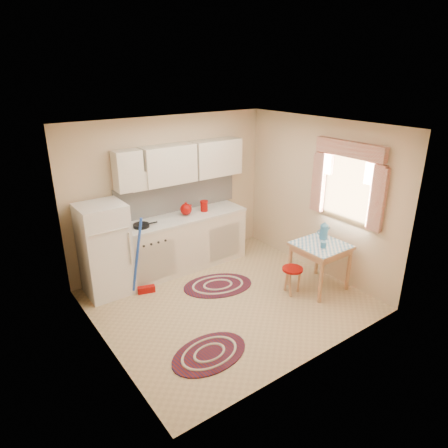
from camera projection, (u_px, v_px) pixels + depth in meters
The scene contains 14 objects.
room_shell at pixel (227, 190), 5.54m from camera, with size 3.64×3.60×2.52m.
fridge at pixel (105, 250), 5.83m from camera, with size 0.65×0.60×1.40m, color white.
broom at pixel (144, 257), 5.84m from camera, with size 0.28×0.12×1.20m, color blue, non-canonical shape.
base_cabinets at pixel (182, 243), 6.67m from camera, with size 2.25×0.60×0.88m, color silver.
countertop at pixel (181, 218), 6.50m from camera, with size 2.27×0.62×0.04m, color silver.
frying_pan at pixel (141, 226), 6.06m from camera, with size 0.25×0.25×0.05m, color black.
red_kettle at pixel (186, 209), 6.52m from camera, with size 0.21×0.19×0.21m, color #970805, non-canonical shape.
red_canister at pixel (204, 207), 6.72m from camera, with size 0.12×0.12×0.16m, color #970805.
table at pixel (319, 266), 6.08m from camera, with size 0.72×0.72×0.72m, color tan.
stool at pixel (292, 281), 5.97m from camera, with size 0.31×0.31×0.42m, color #970805.
coffee_pot at pixel (324, 230), 6.09m from camera, with size 0.15×0.13×0.30m, color teal, non-canonical shape.
mug at pixel (323, 245), 5.82m from camera, with size 0.08×0.08×0.10m, color teal.
rug_center at pixel (218, 285), 6.24m from camera, with size 1.09×0.73×0.02m, color #65160B, non-canonical shape.
rug_left at pixel (209, 354), 4.75m from camera, with size 0.99×0.66×0.02m, color #65160B, non-canonical shape.
Camera 1 is at (-3.00, -4.06, 3.18)m, focal length 32.00 mm.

